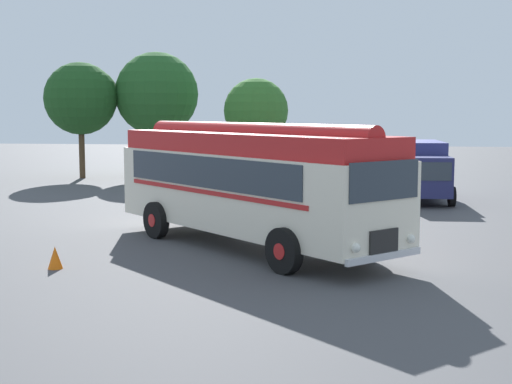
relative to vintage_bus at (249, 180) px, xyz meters
The scene contains 9 objects.
ground_plane 2.05m from the vintage_bus, 31.31° to the left, with size 120.00×120.00×0.00m, color #474749.
vintage_bus is the anchor object (origin of this frame).
car_near_left 12.82m from the vintage_bus, 90.24° to the left, with size 2.26×4.34×1.66m.
car_mid_left 13.11m from the vintage_bus, 79.05° to the left, with size 2.20×4.32×1.66m.
box_van 13.15m from the vintage_bus, 64.45° to the left, with size 2.48×5.83×2.50m.
tree_far_left 23.16m from the vintage_bus, 122.48° to the left, with size 4.20×4.09×6.57m.
tree_left_of_centre 22.58m from the vintage_bus, 112.02° to the left, with size 4.79×4.79×7.20m.
tree_centre 19.39m from the vintage_bus, 97.66° to the left, with size 3.51×3.51×5.60m.
traffic_cone 5.63m from the vintage_bus, 142.10° to the right, with size 0.36×0.36×0.55m, color orange.
Camera 1 is at (2.24, -19.83, 3.79)m, focal length 50.00 mm.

